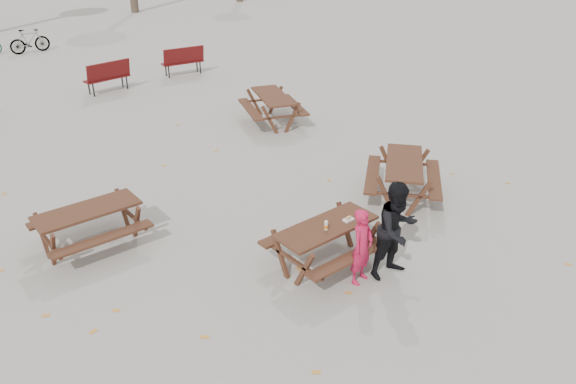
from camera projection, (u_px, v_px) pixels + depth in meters
ground at (325, 264)px, 9.64m from camera, size 80.00×80.00×0.00m
main_picnic_table at (326, 235)px, 9.37m from camera, size 1.80×1.45×0.78m
food_tray at (348, 220)px, 9.41m from camera, size 0.18×0.11×0.03m
bread_roll at (349, 217)px, 9.39m from camera, size 0.14×0.06×0.05m
soda_bottle at (326, 226)px, 9.13m from camera, size 0.07×0.07×0.17m
child at (362, 247)px, 8.92m from camera, size 0.54×0.42×1.31m
adult at (397, 230)px, 9.02m from camera, size 0.88×0.72×1.68m
picnic_table_east at (403, 179)px, 11.68m from camera, size 2.42×2.37×0.81m
picnic_table_north at (90, 228)px, 9.96m from camera, size 1.82×1.48×0.77m
picnic_table_far at (273, 109)px, 15.67m from camera, size 2.13×2.34×0.82m
park_bench_row at (29, 89)px, 17.00m from camera, size 12.42×0.98×1.03m
fallen_leaves at (260, 202)px, 11.63m from camera, size 11.00×11.00×0.01m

